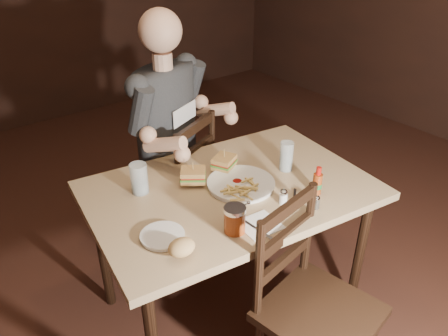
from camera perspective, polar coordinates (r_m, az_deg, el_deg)
room_shell at (r=1.50m, az=7.33°, el=11.67°), size 7.00×7.00×7.00m
main_table at (r=2.08m, az=0.85°, el=-4.21°), size 1.40×1.03×0.77m
chair_far at (r=2.63m, az=-7.07°, el=-2.49°), size 0.58×0.60×0.93m
chair_near at (r=1.92m, az=12.43°, el=-18.03°), size 0.50×0.53×0.92m
diner at (r=2.36m, az=-6.81°, el=7.88°), size 0.72×0.65×1.01m
dinner_plate at (r=2.04m, az=2.22°, el=-2.16°), size 0.35×0.35×0.02m
sandwich_left at (r=2.03m, az=-4.06°, el=-0.48°), size 0.15×0.14×0.10m
sandwich_right at (r=2.14m, az=0.02°, el=1.21°), size 0.14×0.13×0.10m
fries_pile at (r=1.96m, az=2.68°, el=-2.72°), size 0.25×0.19×0.04m
ketchup_dollop at (r=2.04m, az=1.74°, el=-1.69°), size 0.05×0.05×0.01m
glass_left at (r=2.00m, az=-11.02°, el=-1.35°), size 0.09×0.09×0.14m
glass_right at (r=2.17m, az=8.15°, el=1.54°), size 0.07×0.07×0.15m
hot_sauce at (r=2.00m, az=12.12°, el=-1.61°), size 0.05×0.05×0.14m
salt_shaker at (r=1.93m, az=7.75°, el=-3.80°), size 0.04×0.04×0.07m
pepper_shaker at (r=1.92m, az=11.96°, el=-4.44°), size 0.04×0.04×0.06m
syrup_dispenser at (r=1.74m, az=1.42°, el=-6.74°), size 0.10×0.10×0.11m
napkin at (r=1.81m, az=4.66°, el=-7.41°), size 0.17×0.16×0.00m
knife at (r=1.77m, az=4.42°, el=-8.04°), size 0.03×0.20×0.00m
fork at (r=1.97m, az=9.17°, el=-3.97°), size 0.13×0.12×0.01m
side_plate at (r=1.75m, az=-8.03°, el=-8.88°), size 0.19×0.19×0.01m
bread_roll at (r=1.63m, az=-5.56°, el=-10.27°), size 0.12×0.10×0.06m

